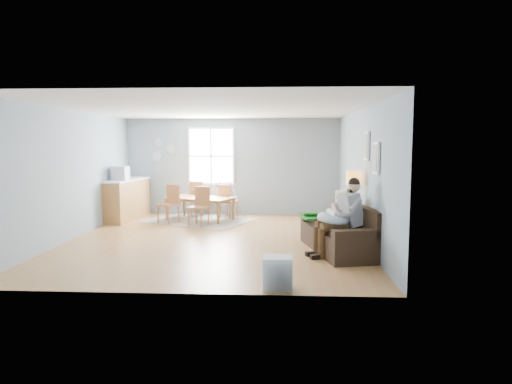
# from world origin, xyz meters

# --- Properties ---
(room) EXTENTS (8.40, 9.40, 3.90)m
(room) POSITION_xyz_m (0.00, 0.00, 2.42)
(room) COLOR #A86E3B
(window) EXTENTS (1.32, 0.08, 1.62)m
(window) POSITION_xyz_m (-0.60, 3.46, 1.65)
(window) COLOR white
(window) RESTS_ON room
(pictures) EXTENTS (0.05, 1.34, 0.74)m
(pictures) POSITION_xyz_m (2.97, -1.05, 1.85)
(pictures) COLOR white
(pictures) RESTS_ON room
(wall_plates) EXTENTS (0.67, 0.02, 0.66)m
(wall_plates) POSITION_xyz_m (-2.00, 3.47, 1.83)
(wall_plates) COLOR #8EA4AA
(wall_plates) RESTS_ON room
(sofa) EXTENTS (1.35, 2.28, 0.86)m
(sofa) POSITION_xyz_m (2.51, -0.95, 0.31)
(sofa) COLOR black
(sofa) RESTS_ON room
(green_throw) EXTENTS (1.07, 0.92, 0.04)m
(green_throw) POSITION_xyz_m (2.28, -0.27, 0.55)
(green_throw) COLOR #145A1B
(green_throw) RESTS_ON sofa
(beige_pillow) EXTENTS (0.29, 0.55, 0.53)m
(beige_pillow) POSITION_xyz_m (2.61, -0.35, 0.79)
(beige_pillow) COLOR #B8A88D
(beige_pillow) RESTS_ON sofa
(father) EXTENTS (1.05, 0.68, 1.40)m
(father) POSITION_xyz_m (2.45, -1.28, 0.75)
(father) COLOR gray
(father) RESTS_ON sofa
(nursing_pillow) EXTENTS (0.65, 0.63, 0.23)m
(nursing_pillow) POSITION_xyz_m (2.29, -1.31, 0.67)
(nursing_pillow) COLOR silver
(nursing_pillow) RESTS_ON father
(infant) EXTENTS (0.24, 0.40, 0.15)m
(infant) POSITION_xyz_m (2.28, -1.27, 0.76)
(infant) COLOR silver
(infant) RESTS_ON nursing_pillow
(toddler) EXTENTS (0.54, 0.32, 0.82)m
(toddler) POSITION_xyz_m (2.39, -0.77, 0.72)
(toddler) COLOR silver
(toddler) RESTS_ON sofa
(floor_lamp) EXTENTS (0.29, 0.29, 1.46)m
(floor_lamp) POSITION_xyz_m (2.80, -0.29, 1.21)
(floor_lamp) COLOR black
(floor_lamp) RESTS_ON room
(storage_cube) EXTENTS (0.40, 0.36, 0.45)m
(storage_cube) POSITION_xyz_m (1.31, -3.20, 0.22)
(storage_cube) COLOR silver
(storage_cube) RESTS_ON room
(rug) EXTENTS (3.13, 2.82, 0.01)m
(rug) POSITION_xyz_m (-0.76, 2.35, 0.01)
(rug) COLOR gray
(rug) RESTS_ON room
(dining_table) EXTENTS (1.96, 1.55, 0.61)m
(dining_table) POSITION_xyz_m (-0.76, 2.35, 0.30)
(dining_table) COLOR brown
(dining_table) RESTS_ON rug
(chair_sw) EXTENTS (0.60, 0.60, 0.97)m
(chair_sw) POSITION_xyz_m (-1.43, 1.96, 0.55)
(chair_sw) COLOR #926032
(chair_sw) RESTS_ON rug
(chair_se) EXTENTS (0.55, 0.55, 0.95)m
(chair_se) POSITION_xyz_m (-0.60, 1.59, 0.54)
(chair_se) COLOR #926032
(chair_se) RESTS_ON rug
(chair_nw) EXTENTS (0.56, 0.56, 0.97)m
(chair_nw) POSITION_xyz_m (-0.91, 3.11, 0.55)
(chair_nw) COLOR #926032
(chair_nw) RESTS_ON rug
(chair_ne) EXTENTS (0.56, 0.56, 0.91)m
(chair_ne) POSITION_xyz_m (-0.08, 2.75, 0.51)
(chair_ne) COLOR #926032
(chair_ne) RESTS_ON rug
(counter) EXTENTS (0.76, 1.96, 1.07)m
(counter) POSITION_xyz_m (-2.70, 2.40, 0.54)
(counter) COLOR brown
(counter) RESTS_ON room
(monitor) EXTENTS (0.39, 0.37, 0.35)m
(monitor) POSITION_xyz_m (-2.72, 2.04, 1.25)
(monitor) COLOR #A8A8AD
(monitor) RESTS_ON counter
(baby_swing) EXTENTS (1.22, 1.24, 0.97)m
(baby_swing) POSITION_xyz_m (-0.21, 3.10, 0.43)
(baby_swing) COLOR #A8A8AD
(baby_swing) RESTS_ON room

